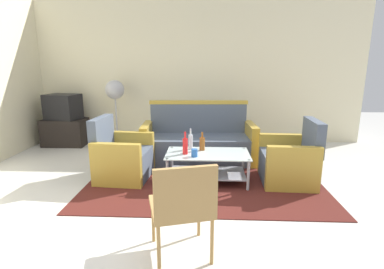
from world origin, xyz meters
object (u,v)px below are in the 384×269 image
coffee_table (208,163)px  television (63,107)px  couch (199,142)px  armchair_right (290,162)px  bottle_brown (202,143)px  bottle_clear (191,141)px  bottle_red (185,146)px  pedestal_fan (115,94)px  wicker_chair (183,203)px  armchair_left (122,158)px  cup (194,153)px  tv_stand (66,132)px

coffee_table → television: size_ratio=1.62×
couch → armchair_right: size_ratio=2.16×
bottle_brown → bottle_clear: bearing=167.9°
bottle_red → pedestal_fan: bearing=128.0°
bottle_clear → pedestal_fan: pedestal_fan is taller
bottle_brown → wicker_chair: bearing=-94.2°
wicker_chair → armchair_left: bearing=103.7°
cup → wicker_chair: wicker_chair is taller
pedestal_fan → tv_stand: bearing=-177.2°
bottle_red → television: (-2.49, 1.83, 0.24)m
coffee_table → armchair_right: bearing=3.1°
bottle_brown → wicker_chair: size_ratio=0.30×
bottle_brown → wicker_chair: wicker_chair is taller
cup → television: 3.27m
armchair_left → television: size_ratio=1.25×
bottle_red → wicker_chair: 1.59m
couch → bottle_brown: bearing=92.0°
couch → armchair_left: 1.32m
cup → television: (-2.61, 1.94, 0.30)m
couch → armchair_right: (1.24, -0.85, -0.03)m
bottle_red → cup: bearing=-40.9°
pedestal_fan → bottle_brown: bearing=-45.0°
armchair_right → bottle_clear: bearing=87.2°
armchair_left → bottle_brown: bearing=96.0°
cup → pedestal_fan: bearing=128.8°
cup → bottle_clear: bearing=101.1°
bottle_red → tv_stand: size_ratio=0.37×
armchair_right → bottle_brown: size_ratio=3.36×
coffee_table → television: (-2.78, 1.78, 0.49)m
bottle_brown → television: (-2.71, 1.64, 0.25)m
television → wicker_chair: bearing=139.2°
coffee_table → bottle_brown: bottle_brown is taller
television → pedestal_fan: size_ratio=0.54×
tv_stand → wicker_chair: bearing=-52.9°
cup → wicker_chair: (-0.04, -1.48, 0.03)m
couch → pedestal_fan: 2.00m
armchair_left → cup: armchair_left is taller
bottle_brown → tv_stand: 3.18m
bottle_brown → pedestal_fan: 2.44m
television → bottle_red: bearing=155.7°
armchair_left → television: television is taller
couch → cup: 1.08m
tv_stand → pedestal_fan: (1.02, 0.05, 0.75)m
armchair_left → tv_stand: 2.32m
bottle_brown → couch: bearing=94.8°
coffee_table → bottle_brown: 0.28m
coffee_table → tv_stand: bearing=147.4°
armchair_right → cup: bearing=101.9°
television → bottle_brown: bearing=160.9°
wicker_chair → coffee_table: bearing=67.2°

